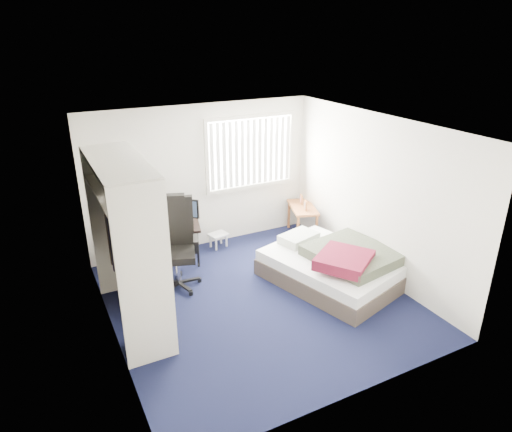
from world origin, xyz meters
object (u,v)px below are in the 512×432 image
object	(u,v)px
desk	(157,223)
nightstand	(303,210)
office_chair	(177,252)
bed	(335,265)

from	to	relation	value
desk	nightstand	world-z (taller)	desk
desk	office_chair	size ratio (longest dim) A/B	1.05
desk	office_chair	xyz separation A→B (m)	(0.06, -0.79, -0.17)
desk	bed	world-z (taller)	desk
office_chair	desk	bearing A→B (deg)	94.04
desk	nightstand	size ratio (longest dim) A/B	1.57
office_chair	nightstand	bearing A→B (deg)	13.59
nightstand	bed	size ratio (longest dim) A/B	0.41
bed	desk	bearing A→B (deg)	140.32
nightstand	bed	distance (m)	1.76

